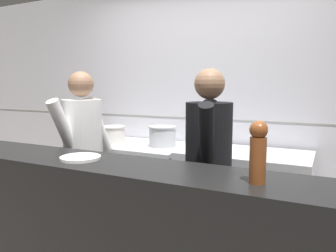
{
  "coord_description": "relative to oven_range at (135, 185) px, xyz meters",
  "views": [
    {
      "loc": [
        1.25,
        -1.73,
        1.5
      ],
      "look_at": [
        0.0,
        0.77,
        1.15
      ],
      "focal_mm": 35.0,
      "sensor_mm": 36.0,
      "label": 1
    }
  ],
  "objects": [
    {
      "name": "wall_back_tiled",
      "position": [
        0.58,
        0.4,
        0.85
      ],
      "size": [
        8.0,
        0.06,
        2.6
      ],
      "color": "silver",
      "rests_on": "ground_plane"
    },
    {
      "name": "oven_range",
      "position": [
        0.0,
        0.0,
        0.0
      ],
      "size": [
        1.15,
        0.71,
        0.89
      ],
      "color": "#38383D",
      "rests_on": "ground_plane"
    },
    {
      "name": "prep_counter",
      "position": [
        1.16,
        -0.0,
        0.01
      ],
      "size": [
        1.14,
        0.65,
        0.91
      ],
      "color": "#B7BABF",
      "rests_on": "ground_plane"
    },
    {
      "name": "pass_counter",
      "position": [
        0.58,
        -1.33,
        0.07
      ],
      "size": [
        2.87,
        0.45,
        1.05
      ],
      "color": "black",
      "rests_on": "ground_plane"
    },
    {
      "name": "stock_pot",
      "position": [
        -0.23,
        -0.05,
        0.54
      ],
      "size": [
        0.27,
        0.27,
        0.18
      ],
      "color": "beige",
      "rests_on": "oven_range"
    },
    {
      "name": "sauce_pot",
      "position": [
        0.34,
        0.0,
        0.55
      ],
      "size": [
        0.28,
        0.28,
        0.2
      ],
      "color": "#B7BABF",
      "rests_on": "oven_range"
    },
    {
      "name": "mixing_bowl_steel",
      "position": [
        0.89,
        -0.01,
        0.5
      ],
      "size": [
        0.22,
        0.22,
        0.08
      ],
      "color": "#B7BABF",
      "rests_on": "prep_counter"
    },
    {
      "name": "plated_dish_main",
      "position": [
        0.47,
        -1.34,
        0.61
      ],
      "size": [
        0.25,
        0.25,
        0.02
      ],
      "color": "white",
      "rests_on": "pass_counter"
    },
    {
      "name": "pepper_mill",
      "position": [
        1.54,
        -1.36,
        0.75
      ],
      "size": [
        0.08,
        0.08,
        0.29
      ],
      "color": "brown",
      "rests_on": "pass_counter"
    },
    {
      "name": "chef_head_cook",
      "position": [
        -0.06,
        -0.72,
        0.45
      ],
      "size": [
        0.35,
        0.71,
        1.61
      ],
      "rotation": [
        0.0,
        0.0,
        -0.08
      ],
      "color": "black",
      "rests_on": "ground_plane"
    },
    {
      "name": "chef_sous",
      "position": [
        1.07,
        -0.7,
        0.45
      ],
      "size": [
        0.41,
        0.7,
        1.61
      ],
      "rotation": [
        0.0,
        0.0,
        0.28
      ],
      "color": "black",
      "rests_on": "ground_plane"
    }
  ]
}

